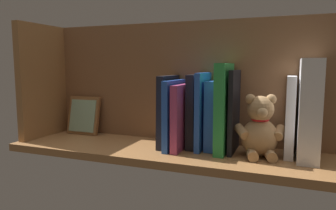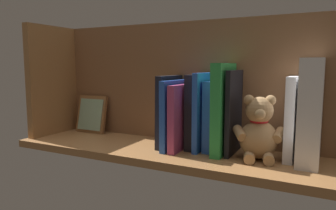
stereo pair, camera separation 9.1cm
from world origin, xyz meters
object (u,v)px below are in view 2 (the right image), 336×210
book_0 (291,118)px  picture_frame_leaning (92,114)px  dictionary_thick_white (310,112)px  teddy_bear (259,131)px

book_0 → picture_frame_leaning: size_ratio=1.60×
dictionary_thick_white → book_0: (4.42, -1.61, -2.23)cm
dictionary_thick_white → teddy_bear: 13.15cm
book_0 → teddy_bear: 8.83cm
teddy_bear → picture_frame_leaning: (60.87, -6.83, -0.80)cm
book_0 → teddy_bear: bearing=26.4°
dictionary_thick_white → picture_frame_leaning: 73.06cm
picture_frame_leaning → dictionary_thick_white: bearing=176.2°
book_0 → teddy_bear: (7.32, 3.63, -3.34)cm
picture_frame_leaning → book_0: bearing=177.3°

